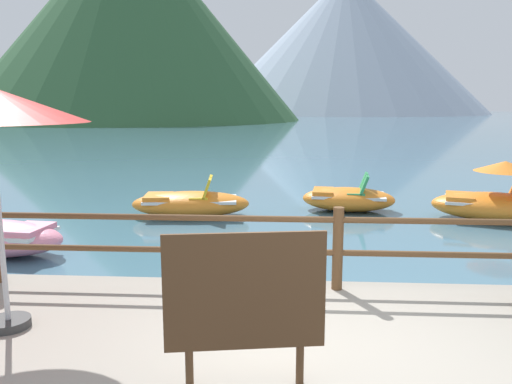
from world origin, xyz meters
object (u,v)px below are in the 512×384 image
object	(u,v)px
sign_board	(245,294)
pedal_boat_4	(496,201)
pedal_boat_2	(190,203)
pedal_boat_0	(348,198)

from	to	relation	value
sign_board	pedal_boat_4	bearing A→B (deg)	57.53
pedal_boat_4	pedal_boat_2	bearing A→B (deg)	-179.95
pedal_boat_2	pedal_boat_4	bearing A→B (deg)	0.05
pedal_boat_2	pedal_boat_4	distance (m)	6.59
pedal_boat_0	pedal_boat_4	size ratio (longest dim) A/B	0.79
pedal_boat_2	pedal_boat_4	size ratio (longest dim) A/B	0.94
sign_board	pedal_boat_2	distance (m)	7.70
sign_board	pedal_boat_4	xyz separation A→B (m)	(4.73, 7.44, -0.70)
sign_board	pedal_boat_0	world-z (taller)	sign_board
pedal_boat_2	pedal_boat_0	bearing A→B (deg)	13.10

